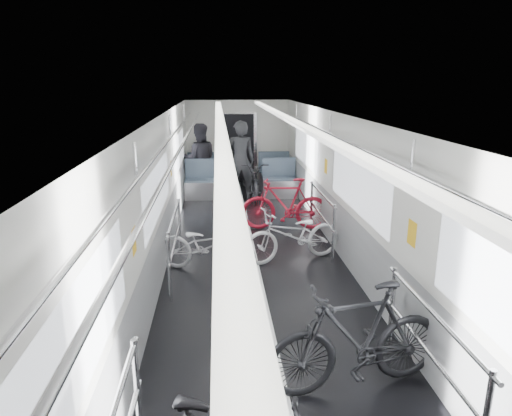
{
  "coord_description": "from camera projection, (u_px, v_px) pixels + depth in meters",
  "views": [
    {
      "loc": [
        -0.6,
        -6.49,
        2.93
      ],
      "look_at": [
        0.0,
        0.53,
        0.96
      ],
      "focal_mm": 32.0,
      "sensor_mm": 36.0,
      "label": 1
    }
  ],
  "objects": [
    {
      "name": "bike_right_far",
      "position": [
        285.0,
        204.0,
        9.2
      ],
      "size": [
        1.82,
        0.68,
        1.07
      ],
      "primitive_type": "imported",
      "rotation": [
        0.0,
        0.0,
        -1.67
      ],
      "color": "#A91427",
      "rests_on": "floor"
    },
    {
      "name": "person_standing",
      "position": [
        240.0,
        161.0,
        11.4
      ],
      "size": [
        0.76,
        0.52,
        2.0
      ],
      "primitive_type": "imported",
      "rotation": [
        0.0,
        0.0,
        3.2
      ],
      "color": "black",
      "rests_on": "floor"
    },
    {
      "name": "person_seated",
      "position": [
        200.0,
        159.0,
        12.06
      ],
      "size": [
        0.95,
        0.77,
        1.87
      ],
      "primitive_type": "imported",
      "rotation": [
        0.0,
        0.0,
        3.21
      ],
      "color": "#2E2D34",
      "rests_on": "floor"
    },
    {
      "name": "car_shell",
      "position": [
        250.0,
        181.0,
        8.47
      ],
      "size": [
        3.02,
        14.01,
        2.41
      ],
      "color": "black",
      "rests_on": "ground"
    },
    {
      "name": "bike_right_near",
      "position": [
        357.0,
        337.0,
        4.38
      ],
      "size": [
        1.9,
        0.83,
        1.1
      ],
      "primitive_type": "imported",
      "rotation": [
        0.0,
        0.0,
        -1.4
      ],
      "color": "black",
      "rests_on": "floor"
    },
    {
      "name": "bike_aisle",
      "position": [
        253.0,
        180.0,
        11.56
      ],
      "size": [
        0.73,
        1.92,
        1.0
      ],
      "primitive_type": "imported",
      "rotation": [
        0.0,
        0.0,
        0.04
      ],
      "color": "black",
      "rests_on": "floor"
    },
    {
      "name": "bike_left_far",
      "position": [
        207.0,
        246.0,
        7.18
      ],
      "size": [
        1.71,
        1.06,
        0.85
      ],
      "primitive_type": "imported",
      "rotation": [
        0.0,
        0.0,
        1.24
      ],
      "color": "#BCBCC1",
      "rests_on": "floor"
    },
    {
      "name": "bike_right_mid",
      "position": [
        293.0,
        235.0,
        7.6
      ],
      "size": [
        1.83,
        1.06,
        0.91
      ],
      "primitive_type": "imported",
      "rotation": [
        0.0,
        0.0,
        -1.29
      ],
      "color": "silver",
      "rests_on": "floor"
    }
  ]
}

